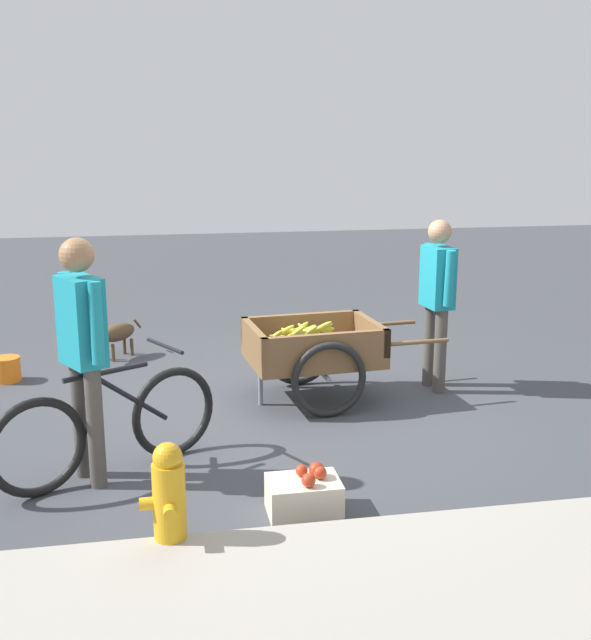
% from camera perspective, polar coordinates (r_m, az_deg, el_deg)
% --- Properties ---
extents(ground_plane, '(24.00, 24.00, 0.00)m').
position_cam_1_polar(ground_plane, '(6.60, -0.89, -6.52)').
color(ground_plane, '#3D3F44').
extents(fruit_cart, '(1.71, 1.00, 0.73)m').
position_cam_1_polar(fruit_cart, '(6.67, 1.33, -2.33)').
color(fruit_cart, brown).
rests_on(fruit_cart, ground).
extents(vendor_person, '(0.23, 0.54, 1.54)m').
position_cam_1_polar(vendor_person, '(6.97, 10.41, 2.17)').
color(vendor_person, '#4C4742').
rests_on(vendor_person, ground).
extents(bicycle, '(1.48, 0.87, 0.85)m').
position_cam_1_polar(bicycle, '(5.40, -13.54, -7.58)').
color(bicycle, black).
rests_on(bicycle, ground).
extents(cyclist_person, '(0.34, 0.48, 1.64)m').
position_cam_1_polar(cyclist_person, '(5.15, -15.44, -1.36)').
color(cyclist_person, '#4C4742').
rests_on(cyclist_person, ground).
extents(dog, '(0.50, 0.51, 0.40)m').
position_cam_1_polar(dog, '(8.16, -13.16, -0.96)').
color(dog, '#4C3823').
rests_on(dog, ground).
extents(fire_hydrant, '(0.25, 0.25, 0.67)m').
position_cam_1_polar(fire_hydrant, '(4.34, -9.31, -13.06)').
color(fire_hydrant, gold).
rests_on(fire_hydrant, ground).
extents(plastic_bucket, '(0.25, 0.25, 0.23)m').
position_cam_1_polar(plastic_bucket, '(7.75, -20.50, -3.42)').
color(plastic_bucket, orange).
rests_on(plastic_bucket, ground).
extents(apple_crate, '(0.44, 0.32, 0.32)m').
position_cam_1_polar(apple_crate, '(4.83, 0.66, -12.79)').
color(apple_crate, beige).
rests_on(apple_crate, ground).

